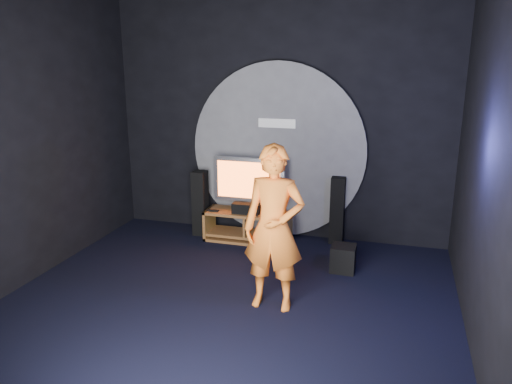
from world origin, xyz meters
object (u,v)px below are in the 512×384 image
player (274,228)px  tv (249,182)px  tower_speaker_left (200,203)px  subwoofer (343,258)px  tower_speaker_right (337,210)px  media_console (248,228)px

player → tv: bearing=113.6°
tower_speaker_left → subwoofer: 2.41m
subwoofer → player: bearing=-119.1°
tv → tower_speaker_right: bearing=10.4°
tv → subwoofer: 1.81m
tv → subwoofer: tv is taller
tower_speaker_right → subwoofer: bearing=-77.8°
media_console → player: player is taller
tv → subwoofer: (1.48, -0.75, -0.72)m
media_console → subwoofer: (1.48, -0.68, -0.03)m
tower_speaker_left → tower_speaker_right: same height
subwoofer → player: player is taller
media_console → tower_speaker_right: size_ratio=1.27×
tv → tower_speaker_left: tv is taller
tower_speaker_left → subwoofer: (2.26, -0.76, -0.33)m
tv → player: bearing=-65.7°
tower_speaker_right → player: size_ratio=0.55×
media_console → tv: (-0.01, 0.07, 0.69)m
tower_speaker_left → player: size_ratio=0.55×
tv → tower_speaker_right: size_ratio=1.06×
subwoofer → player: (-0.63, -1.14, 0.73)m
tower_speaker_right → media_console: bearing=-166.7°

